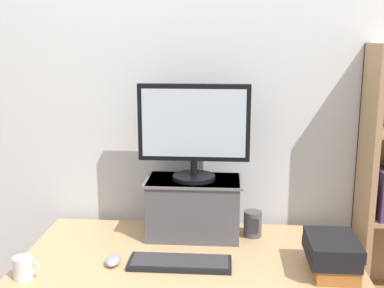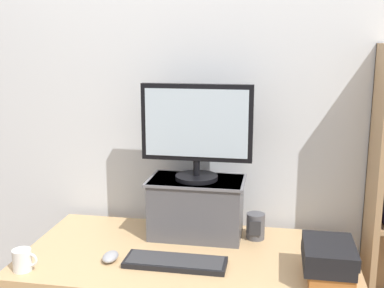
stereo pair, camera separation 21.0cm
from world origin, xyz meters
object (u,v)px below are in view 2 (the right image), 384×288
Objects in this scene: computer_mouse at (110,257)px; coffee_mug at (23,260)px; desk_speaker at (256,226)px; desk at (189,269)px; riser_box at (197,206)px; keyboard at (175,262)px; computer_monitor at (197,129)px; book_stack at (329,261)px.

coffee_mug is at bearing -155.30° from computer_mouse.
computer_mouse is at bearing -150.02° from desk_speaker.
riser_box is (0.00, 0.21, 0.22)m from desk.
desk_speaker is at bearing 46.65° from keyboard.
computer_mouse reaches higher than keyboard.
desk is 2.81× the size of computer_monitor.
coffee_mug is at bearing -173.20° from book_stack.
coffee_mug is 0.86× the size of desk_speaker.
riser_box is 1.06× the size of keyboard.
coffee_mug reaches higher than computer_mouse.
desk is 5.40× the size of book_stack.
riser_box is 0.68m from book_stack.
computer_mouse is at bearing -133.31° from computer_monitor.
computer_mouse is 0.98× the size of coffee_mug.
computer_mouse is 0.90m from book_stack.
computer_monitor is 4.20× the size of desk_speaker.
computer_monitor is (0.00, -0.00, 0.38)m from riser_box.
riser_box is 0.36m from keyboard.
desk is 13.72× the size of coffee_mug.
riser_box is 1.70× the size of book_stack.
desk is at bearing 167.46° from book_stack.
desk is at bearing 23.38° from coffee_mug.
riser_box is 0.48m from computer_mouse.
desk_speaker reaches higher than computer_mouse.
riser_box is 0.81m from coffee_mug.
keyboard is at bearing -96.13° from computer_monitor.
computer_mouse is (-0.28, -0.01, 0.01)m from keyboard.
keyboard is at bearing 1.96° from computer_mouse.
computer_monitor is at bearing 89.82° from desk.
desk_speaker reaches higher than coffee_mug.
riser_box reaches higher than desk_speaker.
desk is 3.39× the size of keyboard.
desk is 0.71m from coffee_mug.
keyboard is at bearing -133.35° from desk_speaker.
computer_monitor is 0.61m from keyboard.
book_stack is 2.18× the size of desk_speaker.
desk_speaker is at bearing 29.98° from computer_mouse.
riser_box reaches higher than computer_mouse.
computer_mouse is at bearing -157.99° from desk.
desk_speaker is (0.32, 0.34, 0.05)m from keyboard.
computer_monitor is 0.93m from coffee_mug.
coffee_mug is (-0.64, -0.28, 0.12)m from desk.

